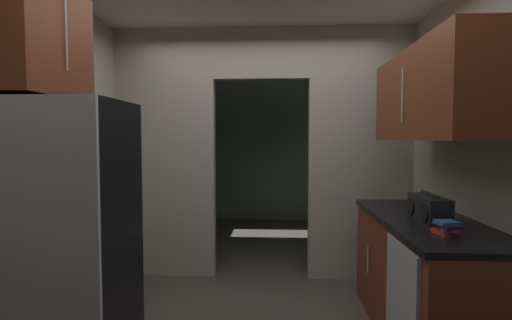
{
  "coord_description": "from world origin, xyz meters",
  "views": [
    {
      "loc": [
        0.17,
        -2.7,
        1.48
      ],
      "look_at": [
        -0.01,
        0.39,
        1.31
      ],
      "focal_mm": 27.37,
      "sensor_mm": 36.0,
      "label": 1
    }
  ],
  "objects": [
    {
      "name": "upper_cabinet_fridgeside",
      "position": [
        -1.38,
        -0.22,
        2.18
      ],
      "size": [
        0.36,
        0.8,
        0.87
      ],
      "color": "maroon"
    },
    {
      "name": "book_stack",
      "position": [
        1.18,
        -0.33,
        0.95
      ],
      "size": [
        0.14,
        0.18,
        0.08
      ],
      "color": "red",
      "rests_on": "lower_cabinet_run"
    },
    {
      "name": "adjoining_room_shell",
      "position": [
        0.0,
        3.44,
        1.32
      ],
      "size": [
        3.12,
        3.03,
        2.64
      ],
      "color": "slate",
      "rests_on": "ground"
    },
    {
      "name": "refrigerator",
      "position": [
        -1.17,
        -0.32,
        0.86
      ],
      "size": [
        0.73,
        0.72,
        1.72
      ],
      "color": "black",
      "rests_on": "ground"
    },
    {
      "name": "lower_cabinet_run",
      "position": [
        1.24,
        0.15,
        0.45
      ],
      "size": [
        0.65,
        1.74,
        0.91
      ],
      "color": "maroon",
      "rests_on": "ground"
    },
    {
      "name": "upper_cabinet_counterside",
      "position": [
        1.24,
        0.15,
        1.79
      ],
      "size": [
        0.36,
        1.57,
        0.65
      ],
      "color": "maroon"
    },
    {
      "name": "boombox",
      "position": [
        1.2,
        0.01,
        1.0
      ],
      "size": [
        0.16,
        0.43,
        0.21
      ],
      "color": "black",
      "rests_on": "lower_cabinet_run"
    },
    {
      "name": "kitchen_partition",
      "position": [
        0.0,
        1.44,
        1.41
      ],
      "size": [
        3.12,
        0.12,
        2.64
      ],
      "color": "#ADA899",
      "rests_on": "ground"
    },
    {
      "name": "dishwasher",
      "position": [
        0.92,
        -0.34,
        0.42
      ],
      "size": [
        0.02,
        0.56,
        0.85
      ],
      "color": "#B7BABC",
      "rests_on": "ground"
    }
  ]
}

